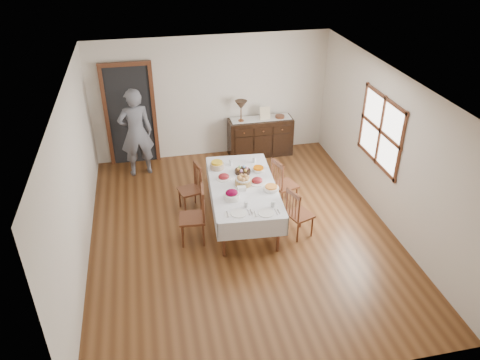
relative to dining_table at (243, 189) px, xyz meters
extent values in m
plane|color=brown|center=(-0.09, -0.30, -0.65)|extent=(6.00, 6.00, 0.00)
cube|color=silver|center=(-0.09, -0.30, 1.95)|extent=(5.00, 6.00, 0.02)
cube|color=silver|center=(-0.09, 2.70, 0.65)|extent=(5.00, 0.02, 2.60)
cube|color=silver|center=(-0.09, -3.30, 0.65)|extent=(5.00, 0.02, 2.60)
cube|color=silver|center=(-2.59, -0.30, 0.65)|extent=(0.02, 6.00, 2.60)
cube|color=silver|center=(2.41, -0.30, 0.65)|extent=(0.02, 6.00, 2.60)
cube|color=white|center=(2.39, 0.00, 0.85)|extent=(0.02, 1.30, 1.10)
cube|color=#562D1B|center=(2.38, 0.00, 0.85)|extent=(0.03, 1.46, 1.26)
cube|color=black|center=(-1.79, 2.66, 0.40)|extent=(0.90, 0.06, 2.10)
cube|color=#562D1B|center=(-1.79, 2.64, 0.40)|extent=(1.04, 0.08, 2.18)
cube|color=silver|center=(0.00, 0.00, 0.07)|extent=(1.20, 2.18, 0.04)
cylinder|color=#562D1B|center=(-0.49, -0.88, -0.31)|extent=(0.06, 0.06, 0.68)
cylinder|color=#562D1B|center=(0.37, -0.94, -0.31)|extent=(0.06, 0.06, 0.68)
cylinder|color=#562D1B|center=(-0.37, 0.94, -0.31)|extent=(0.06, 0.06, 0.68)
cylinder|color=#562D1B|center=(0.49, 0.88, -0.31)|extent=(0.06, 0.06, 0.68)
cube|color=silver|center=(-0.54, 0.04, -0.07)|extent=(0.17, 2.14, 0.33)
cube|color=silver|center=(0.54, -0.04, -0.07)|extent=(0.17, 2.14, 0.33)
cube|color=silver|center=(-0.08, -1.06, -0.07)|extent=(1.09, 0.10, 0.33)
cube|color=silver|center=(0.08, 1.06, -0.07)|extent=(1.09, 0.10, 0.33)
cube|color=#562D1B|center=(-0.92, -0.39, -0.20)|extent=(0.45, 0.45, 0.04)
cylinder|color=#562D1B|center=(-1.08, -0.21, -0.44)|extent=(0.04, 0.04, 0.42)
cylinder|color=#562D1B|center=(-1.11, -0.54, -0.44)|extent=(0.04, 0.04, 0.42)
cylinder|color=#562D1B|center=(-0.74, -0.24, -0.44)|extent=(0.04, 0.04, 0.42)
cylinder|color=#562D1B|center=(-0.77, -0.57, -0.44)|extent=(0.04, 0.04, 0.42)
cylinder|color=#562D1B|center=(-0.72, -0.23, 0.07)|extent=(0.04, 0.04, 0.55)
cylinder|color=#562D1B|center=(-0.75, -0.58, 0.07)|extent=(0.04, 0.04, 0.55)
cube|color=#562D1B|center=(-0.74, -0.41, 0.31)|extent=(0.08, 0.40, 0.08)
cylinder|color=#562D1B|center=(-0.73, -0.32, 0.05)|extent=(0.02, 0.02, 0.45)
cylinder|color=#562D1B|center=(-0.74, -0.41, 0.05)|extent=(0.02, 0.02, 0.45)
cylinder|color=#562D1B|center=(-0.74, -0.49, 0.05)|extent=(0.02, 0.02, 0.45)
cube|color=#562D1B|center=(-0.86, 0.54, -0.25)|extent=(0.45, 0.45, 0.04)
cylinder|color=#562D1B|center=(-1.04, 0.66, -0.46)|extent=(0.03, 0.03, 0.38)
cylinder|color=#562D1B|center=(-0.97, 0.36, -0.46)|extent=(0.03, 0.03, 0.38)
cylinder|color=#562D1B|center=(-0.75, 0.73, -0.46)|extent=(0.03, 0.03, 0.38)
cylinder|color=#562D1B|center=(-0.68, 0.43, -0.46)|extent=(0.03, 0.03, 0.38)
cylinder|color=#562D1B|center=(-0.73, 0.74, 0.00)|extent=(0.04, 0.04, 0.49)
cylinder|color=#562D1B|center=(-0.66, 0.43, 0.00)|extent=(0.04, 0.04, 0.49)
cube|color=#562D1B|center=(-0.69, 0.58, 0.21)|extent=(0.12, 0.35, 0.07)
cylinder|color=#562D1B|center=(-0.71, 0.66, -0.02)|extent=(0.02, 0.02, 0.41)
cylinder|color=#562D1B|center=(-0.69, 0.58, -0.02)|extent=(0.02, 0.02, 0.41)
cylinder|color=#562D1B|center=(-0.67, 0.51, -0.02)|extent=(0.02, 0.02, 0.41)
cube|color=#562D1B|center=(0.84, -0.59, -0.25)|extent=(0.47, 0.47, 0.04)
cylinder|color=#562D1B|center=(1.03, -0.68, -0.46)|extent=(0.03, 0.03, 0.38)
cylinder|color=#562D1B|center=(0.92, -0.40, -0.46)|extent=(0.03, 0.03, 0.38)
cylinder|color=#562D1B|center=(0.75, -0.78, -0.46)|extent=(0.03, 0.03, 0.38)
cylinder|color=#562D1B|center=(0.64, -0.50, -0.46)|extent=(0.03, 0.03, 0.38)
cylinder|color=#562D1B|center=(0.73, -0.80, 0.00)|extent=(0.04, 0.04, 0.49)
cylinder|color=#562D1B|center=(0.62, -0.50, 0.00)|extent=(0.04, 0.04, 0.49)
cube|color=#562D1B|center=(0.68, -0.65, 0.21)|extent=(0.15, 0.34, 0.07)
cylinder|color=#562D1B|center=(0.70, -0.72, -0.02)|extent=(0.02, 0.02, 0.41)
cylinder|color=#562D1B|center=(0.68, -0.65, -0.02)|extent=(0.02, 0.02, 0.41)
cylinder|color=#562D1B|center=(0.65, -0.58, -0.02)|extent=(0.02, 0.02, 0.41)
cube|color=#562D1B|center=(0.85, 0.33, -0.23)|extent=(0.49, 0.49, 0.04)
cylinder|color=#562D1B|center=(1.05, 0.23, -0.45)|extent=(0.03, 0.03, 0.40)
cylinder|color=#562D1B|center=(0.96, 0.53, -0.45)|extent=(0.03, 0.03, 0.40)
cylinder|color=#562D1B|center=(0.74, 0.13, -0.45)|extent=(0.03, 0.03, 0.40)
cylinder|color=#562D1B|center=(0.65, 0.44, -0.45)|extent=(0.03, 0.03, 0.40)
cylinder|color=#562D1B|center=(0.73, 0.12, 0.04)|extent=(0.04, 0.04, 0.53)
cylinder|color=#562D1B|center=(0.63, 0.44, 0.04)|extent=(0.04, 0.04, 0.53)
cube|color=#562D1B|center=(0.68, 0.28, 0.26)|extent=(0.15, 0.37, 0.08)
cylinder|color=#562D1B|center=(0.70, 0.20, 0.02)|extent=(0.02, 0.02, 0.43)
cylinder|color=#562D1B|center=(0.68, 0.28, 0.02)|extent=(0.02, 0.02, 0.43)
cylinder|color=#562D1B|center=(0.65, 0.36, 0.02)|extent=(0.02, 0.02, 0.43)
cube|color=black|center=(0.91, 2.42, -0.23)|extent=(1.39, 0.46, 0.83)
cube|color=black|center=(0.50, 2.18, 0.02)|extent=(0.39, 0.02, 0.17)
sphere|color=brown|center=(0.50, 2.16, 0.02)|extent=(0.03, 0.03, 0.03)
cube|color=black|center=(0.91, 2.18, 0.02)|extent=(0.39, 0.02, 0.17)
sphere|color=brown|center=(0.91, 2.16, 0.02)|extent=(0.03, 0.03, 0.03)
cube|color=black|center=(1.33, 2.18, 0.02)|extent=(0.39, 0.02, 0.17)
sphere|color=brown|center=(1.33, 2.16, 0.02)|extent=(0.03, 0.03, 0.03)
imported|color=slate|center=(-1.71, 2.10, 0.32)|extent=(0.66, 0.48, 1.95)
cylinder|color=olive|center=(0.00, -0.01, 0.14)|extent=(0.27, 0.27, 0.09)
cylinder|color=white|center=(0.00, -0.01, 0.19)|extent=(0.25, 0.25, 0.02)
sphere|color=#B37C44|center=(0.07, -0.01, 0.22)|extent=(0.08, 0.08, 0.08)
sphere|color=#B37C44|center=(0.04, 0.04, 0.22)|extent=(0.08, 0.08, 0.08)
sphere|color=#B37C44|center=(-0.01, 0.06, 0.22)|extent=(0.08, 0.08, 0.08)
sphere|color=#B37C44|center=(-0.06, 0.02, 0.22)|extent=(0.08, 0.08, 0.08)
sphere|color=#B37C44|center=(-0.06, -0.04, 0.22)|extent=(0.08, 0.08, 0.08)
sphere|color=#B37C44|center=(-0.01, -0.08, 0.22)|extent=(0.08, 0.08, 0.08)
sphere|color=#B37C44|center=(0.04, -0.06, 0.22)|extent=(0.08, 0.08, 0.08)
cylinder|color=black|center=(0.08, 0.40, 0.12)|extent=(0.28, 0.28, 0.05)
ellipsoid|color=pink|center=(0.16, 0.40, 0.17)|extent=(0.05, 0.05, 0.06)
ellipsoid|color=#71ABFF|center=(0.12, 0.46, 0.17)|extent=(0.05, 0.05, 0.06)
ellipsoid|color=#80D476|center=(0.04, 0.46, 0.17)|extent=(0.05, 0.05, 0.06)
ellipsoid|color=gold|center=(0.00, 0.40, 0.17)|extent=(0.05, 0.05, 0.06)
ellipsoid|color=#E79CEF|center=(0.04, 0.33, 0.17)|extent=(0.05, 0.05, 0.06)
ellipsoid|color=#FAD758|center=(0.12, 0.33, 0.17)|extent=(0.05, 0.05, 0.06)
cylinder|color=white|center=(-0.28, 0.26, 0.10)|extent=(0.27, 0.27, 0.02)
ellipsoid|color=maroon|center=(-0.28, 0.26, 0.13)|extent=(0.19, 0.16, 0.11)
cylinder|color=white|center=(0.25, 0.01, 0.10)|extent=(0.31, 0.31, 0.02)
ellipsoid|color=maroon|center=(0.25, 0.01, 0.13)|extent=(0.19, 0.16, 0.11)
cylinder|color=white|center=(-0.27, -0.39, 0.13)|extent=(0.26, 0.26, 0.09)
ellipsoid|color=#640024|center=(-0.27, -0.39, 0.20)|extent=(0.20, 0.17, 0.11)
cylinder|color=white|center=(0.36, 0.39, 0.12)|extent=(0.20, 0.20, 0.05)
cylinder|color=orange|center=(0.36, 0.39, 0.16)|extent=(0.18, 0.18, 0.03)
cylinder|color=tan|center=(-0.33, 0.64, 0.14)|extent=(0.25, 0.25, 0.10)
cylinder|color=gold|center=(-0.33, 0.64, 0.21)|extent=(0.20, 0.20, 0.04)
cylinder|color=white|center=(0.42, -0.27, 0.12)|extent=(0.26, 0.26, 0.05)
cylinder|color=orange|center=(0.42, -0.27, 0.16)|extent=(0.20, 0.20, 0.02)
cube|color=white|center=(-0.06, -0.18, 0.12)|extent=(0.15, 0.10, 0.07)
cylinder|color=white|center=(-0.25, -0.83, 0.10)|extent=(0.25, 0.25, 0.01)
cube|color=white|center=(-0.42, -0.83, 0.09)|extent=(0.09, 0.13, 0.01)
cube|color=silver|center=(-0.42, -0.83, 0.10)|extent=(0.03, 0.16, 0.01)
cube|color=silver|center=(-0.09, -0.83, 0.09)|extent=(0.02, 0.18, 0.01)
cube|color=silver|center=(-0.05, -0.83, 0.09)|extent=(0.03, 0.14, 0.01)
cylinder|color=silver|center=(-0.10, -0.68, 0.14)|extent=(0.07, 0.07, 0.10)
cylinder|color=white|center=(0.16, -0.91, 0.10)|extent=(0.25, 0.25, 0.01)
cube|color=white|center=(-0.01, -0.91, 0.09)|extent=(0.09, 0.13, 0.01)
cube|color=silver|center=(-0.01, -0.91, 0.10)|extent=(0.03, 0.16, 0.01)
cube|color=silver|center=(0.32, -0.91, 0.09)|extent=(0.02, 0.18, 0.01)
cube|color=silver|center=(0.36, -0.91, 0.09)|extent=(0.03, 0.14, 0.01)
cylinder|color=silver|center=(0.31, -0.76, 0.14)|extent=(0.07, 0.07, 0.10)
cylinder|color=silver|center=(-0.07, 0.71, 0.14)|extent=(0.06, 0.06, 0.11)
cylinder|color=silver|center=(0.37, 0.72, 0.14)|extent=(0.07, 0.07, 0.11)
cube|color=white|center=(0.93, 2.45, 0.19)|extent=(1.30, 0.35, 0.01)
cylinder|color=brown|center=(0.48, 2.40, 0.20)|extent=(0.12, 0.12, 0.03)
cylinder|color=brown|center=(0.48, 2.40, 0.34)|extent=(0.02, 0.02, 0.25)
cone|color=#443224|center=(0.48, 2.40, 0.55)|extent=(0.26, 0.26, 0.18)
cube|color=beige|center=(1.00, 2.40, 0.32)|extent=(0.22, 0.08, 0.28)
cylinder|color=#562D1B|center=(1.34, 2.41, 0.21)|extent=(0.20, 0.20, 0.06)
camera|label=1|loc=(-1.45, -6.59, 4.14)|focal=35.00mm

